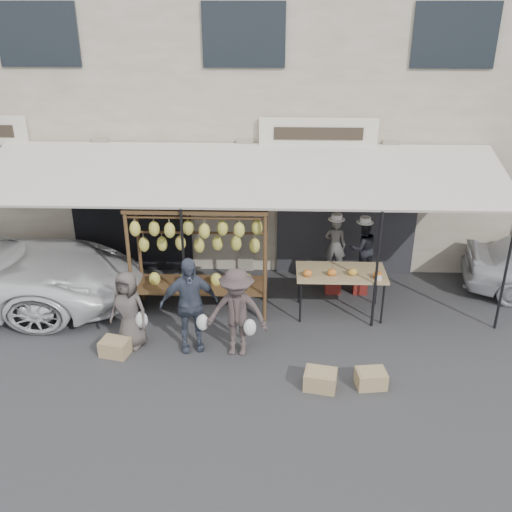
{
  "coord_description": "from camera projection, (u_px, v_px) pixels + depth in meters",
  "views": [
    {
      "loc": [
        0.65,
        -8.17,
        5.67
      ],
      "look_at": [
        0.31,
        1.4,
        1.3
      ],
      "focal_mm": 40.0,
      "sensor_mm": 36.0,
      "label": 1
    }
  ],
  "objects": [
    {
      "name": "crate_near_a",
      "position": [
        320.0,
        380.0,
        9.01
      ],
      "size": [
        0.56,
        0.47,
        0.3
      ],
      "primitive_type": "cube",
      "rotation": [
        0.0,
        0.0,
        -0.19
      ],
      "color": "tan",
      "rests_on": "ground_plane"
    },
    {
      "name": "crate_near_b",
      "position": [
        371.0,
        379.0,
        9.05
      ],
      "size": [
        0.51,
        0.41,
        0.28
      ],
      "primitive_type": "cube",
      "rotation": [
        0.0,
        0.0,
        0.13
      ],
      "color": "tan",
      "rests_on": "ground_plane"
    },
    {
      "name": "shophouse",
      "position": [
        251.0,
        85.0,
        14.19
      ],
      "size": [
        24.0,
        6.15,
        7.3
      ],
      "color": "beige",
      "rests_on": "ground_plane"
    },
    {
      "name": "customer_mid",
      "position": [
        189.0,
        304.0,
        9.75
      ],
      "size": [
        1.09,
        0.65,
        1.74
      ],
      "primitive_type": "imported",
      "rotation": [
        0.0,
        0.0,
        0.24
      ],
      "color": "#3F4758",
      "rests_on": "ground_plane"
    },
    {
      "name": "vendor_right",
      "position": [
        363.0,
        248.0,
        11.57
      ],
      "size": [
        0.69,
        0.6,
        1.2
      ],
      "primitive_type": "imported",
      "rotation": [
        0.0,
        0.0,
        3.43
      ],
      "color": "black",
      "rests_on": "stool_right"
    },
    {
      "name": "ground_plane",
      "position": [
        235.0,
        358.0,
        9.81
      ],
      "size": [
        90.0,
        90.0,
        0.0
      ],
      "primitive_type": "plane",
      "color": "#2D2D30"
    },
    {
      "name": "produce_table",
      "position": [
        341.0,
        274.0,
        10.83
      ],
      "size": [
        1.7,
        0.9,
        1.04
      ],
      "color": "tan",
      "rests_on": "ground_plane"
    },
    {
      "name": "customer_left",
      "position": [
        129.0,
        310.0,
        9.88
      ],
      "size": [
        0.8,
        0.63,
        1.43
      ],
      "primitive_type": "imported",
      "rotation": [
        0.0,
        0.0,
        -0.28
      ],
      "color": "#4F4643",
      "rests_on": "ground_plane"
    },
    {
      "name": "customer_right",
      "position": [
        237.0,
        313.0,
        9.62
      ],
      "size": [
        1.1,
        0.7,
        1.61
      ],
      "primitive_type": "imported",
      "rotation": [
        0.0,
        0.0,
        -0.11
      ],
      "color": "#463A38",
      "rests_on": "ground_plane"
    },
    {
      "name": "banana_rack",
      "position": [
        198.0,
        238.0,
        10.63
      ],
      "size": [
        2.6,
        0.9,
        2.24
      ],
      "color": "#442D16",
      "rests_on": "ground_plane"
    },
    {
      "name": "stool_left",
      "position": [
        333.0,
        282.0,
        11.93
      ],
      "size": [
        0.36,
        0.36,
        0.46
      ],
      "primitive_type": "cube",
      "rotation": [
        0.0,
        0.0,
        0.09
      ],
      "color": "maroon",
      "rests_on": "ground_plane"
    },
    {
      "name": "crate_far",
      "position": [
        115.0,
        347.0,
        9.86
      ],
      "size": [
        0.54,
        0.45,
        0.29
      ],
      "primitive_type": "cube",
      "rotation": [
        0.0,
        0.0,
        -0.22
      ],
      "color": "tan",
      "rests_on": "ground_plane"
    },
    {
      "name": "vendor_left",
      "position": [
        335.0,
        245.0,
        11.58
      ],
      "size": [
        0.49,
        0.37,
        1.2
      ],
      "primitive_type": "imported",
      "rotation": [
        0.0,
        0.0,
        2.94
      ],
      "color": "#545250",
      "rests_on": "stool_left"
    },
    {
      "name": "awning",
      "position": [
        242.0,
        176.0,
        10.81
      ],
      "size": [
        10.0,
        2.35,
        2.92
      ],
      "color": "beige",
      "rests_on": "ground_plane"
    },
    {
      "name": "stool_right",
      "position": [
        360.0,
        284.0,
        11.91
      ],
      "size": [
        0.37,
        0.37,
        0.41
      ],
      "primitive_type": "cube",
      "rotation": [
        0.0,
        0.0,
        -0.34
      ],
      "color": "maroon",
      "rests_on": "ground_plane"
    }
  ]
}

